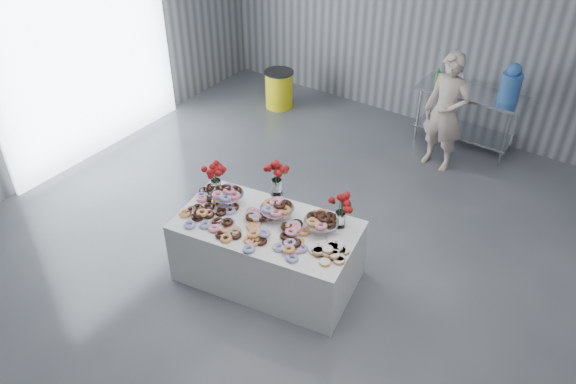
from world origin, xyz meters
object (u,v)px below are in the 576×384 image
at_px(water_jug, 511,84).
at_px(display_table, 267,251).
at_px(prep_table, 468,109).
at_px(person, 445,112).
at_px(trash_barrel, 279,89).

bearing_deg(water_jug, display_table, -107.70).
relative_size(display_table, prep_table, 1.27).
xyz_separation_m(display_table, person, (0.65, 3.24, 0.47)).
xyz_separation_m(water_jug, person, (-0.60, -0.71, -0.31)).
distance_m(prep_table, person, 0.75).
bearing_deg(prep_table, person, -98.45).
distance_m(display_table, person, 3.34).
bearing_deg(person, display_table, -92.97).
bearing_deg(water_jug, trash_barrel, -171.80).
height_order(display_table, trash_barrel, display_table).
bearing_deg(prep_table, display_table, -100.89).
bearing_deg(display_table, prep_table, 79.11).
distance_m(water_jug, trash_barrel, 3.66).
relative_size(display_table, person, 1.13).
bearing_deg(display_table, water_jug, 72.30).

